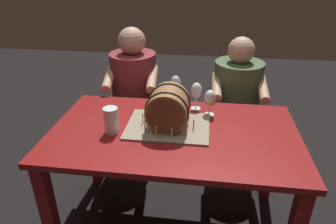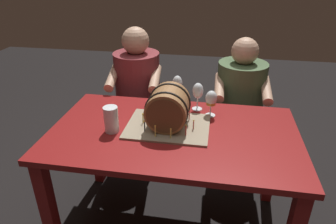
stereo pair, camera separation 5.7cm
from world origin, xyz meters
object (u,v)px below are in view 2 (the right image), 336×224
(wine_glass_amber, at_px, (211,99))
(wine_glass_empty, at_px, (198,91))
(wine_glass_rose, at_px, (177,86))
(person_seated_left, at_px, (138,101))
(barrel_cake, at_px, (168,110))
(beer_pint, at_px, (111,120))
(dining_table, at_px, (173,146))
(person_seated_right, at_px, (238,111))

(wine_glass_amber, bearing_deg, wine_glass_empty, 139.35)
(wine_glass_rose, xyz_separation_m, person_seated_left, (-0.38, 0.39, -0.32))
(barrel_cake, height_order, beer_pint, barrel_cake)
(wine_glass_rose, xyz_separation_m, beer_pint, (-0.32, -0.41, -0.07))
(wine_glass_amber, relative_size, person_seated_left, 0.14)
(dining_table, relative_size, person_seated_right, 1.28)
(barrel_cake, bearing_deg, person_seated_left, 118.22)
(barrel_cake, distance_m, beer_pint, 0.33)
(beer_pint, bearing_deg, dining_table, 10.10)
(barrel_cake, distance_m, wine_glass_amber, 0.31)
(dining_table, distance_m, wine_glass_amber, 0.38)
(wine_glass_empty, height_order, person_seated_right, person_seated_right)
(wine_glass_rose, bearing_deg, dining_table, -85.05)
(barrel_cake, xyz_separation_m, person_seated_left, (-0.37, 0.69, -0.29))
(wine_glass_amber, distance_m, wine_glass_rose, 0.26)
(beer_pint, height_order, person_seated_left, person_seated_left)
(beer_pint, bearing_deg, barrel_cake, 17.82)
(wine_glass_rose, bearing_deg, wine_glass_amber, -26.98)
(wine_glass_rose, relative_size, beer_pint, 1.38)
(beer_pint, xyz_separation_m, person_seated_left, (-0.06, 0.79, -0.26))
(barrel_cake, bearing_deg, wine_glass_rose, 88.31)
(person_seated_left, height_order, person_seated_right, person_seated_left)
(wine_glass_rose, height_order, person_seated_right, person_seated_right)
(barrel_cake, height_order, wine_glass_amber, barrel_cake)
(wine_glass_empty, distance_m, wine_glass_rose, 0.15)
(wine_glass_rose, xyz_separation_m, person_seated_right, (0.44, 0.39, -0.34))
(dining_table, bearing_deg, wine_glass_empty, 70.10)
(wine_glass_amber, xyz_separation_m, wine_glass_empty, (-0.09, 0.08, 0.01))
(wine_glass_empty, xyz_separation_m, beer_pint, (-0.46, -0.37, -0.05))
(beer_pint, xyz_separation_m, person_seated_right, (0.76, 0.79, -0.28))
(wine_glass_amber, height_order, person_seated_left, person_seated_left)
(wine_glass_rose, height_order, beer_pint, wine_glass_rose)
(person_seated_right, bearing_deg, wine_glass_empty, -125.26)
(wine_glass_amber, distance_m, wine_glass_empty, 0.12)
(dining_table, distance_m, wine_glass_rose, 0.43)
(person_seated_right, bearing_deg, person_seated_left, 179.99)
(wine_glass_empty, bearing_deg, dining_table, -109.90)
(person_seated_left, distance_m, person_seated_right, 0.82)
(person_seated_right, bearing_deg, wine_glass_rose, -138.86)
(wine_glass_rose, bearing_deg, person_seated_left, 134.67)
(beer_pint, bearing_deg, person_seated_right, 46.19)
(wine_glass_amber, distance_m, beer_pint, 0.62)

